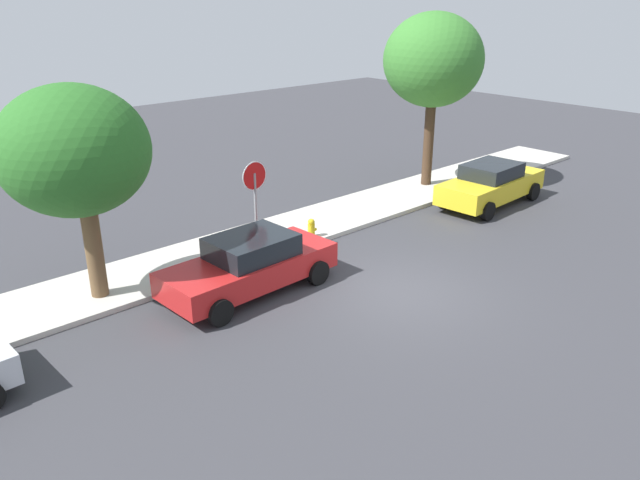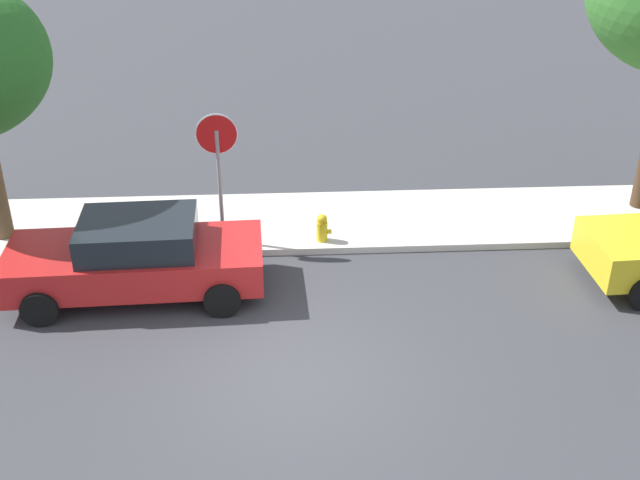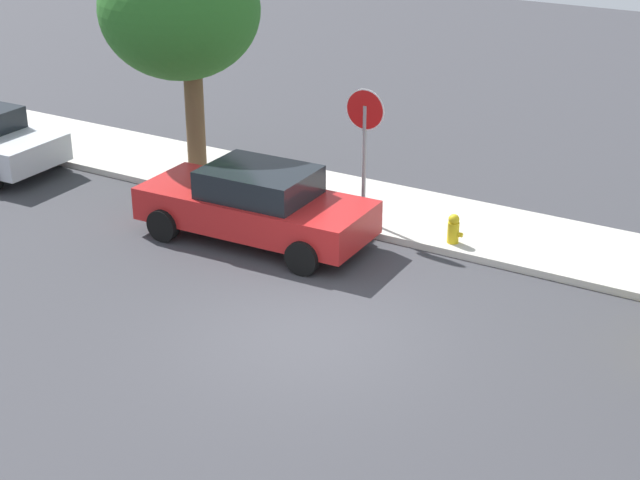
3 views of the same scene
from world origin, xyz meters
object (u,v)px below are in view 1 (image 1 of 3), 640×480
object	(u,v)px
stop_sign	(255,192)
parked_car_red	(250,264)
street_tree_near_corner	(74,152)
street_tree_mid_block	(433,61)
fire_hydrant	(311,230)
parked_car_yellow	(491,184)

from	to	relation	value
stop_sign	parked_car_red	distance (m)	2.49
stop_sign	street_tree_near_corner	xyz separation A→B (m)	(-4.65, 0.37, 1.83)
stop_sign	street_tree_mid_block	size ratio (longest dim) A/B	0.44
stop_sign	street_tree_mid_block	bearing A→B (deg)	7.19
street_tree_mid_block	fire_hydrant	bearing A→B (deg)	-170.09
parked_car_red	street_tree_near_corner	world-z (taller)	street_tree_near_corner
street_tree_mid_block	street_tree_near_corner	bearing A→B (deg)	-176.80
stop_sign	parked_car_yellow	size ratio (longest dim) A/B	0.61
street_tree_mid_block	fire_hydrant	world-z (taller)	street_tree_mid_block
fire_hydrant	street_tree_near_corner	bearing A→B (deg)	176.05
parked_car_red	street_tree_mid_block	world-z (taller)	street_tree_mid_block
parked_car_yellow	street_tree_mid_block	world-z (taller)	street_tree_mid_block
parked_car_red	street_tree_mid_block	xyz separation A→B (m)	(10.39, 2.77, 4.01)
stop_sign	street_tree_mid_block	world-z (taller)	street_tree_mid_block
street_tree_near_corner	fire_hydrant	bearing A→B (deg)	-3.95
street_tree_near_corner	street_tree_mid_block	distance (m)	13.66
stop_sign	fire_hydrant	distance (m)	2.54
street_tree_mid_block	parked_car_yellow	bearing A→B (deg)	-88.21
parked_car_red	parked_car_yellow	bearing A→B (deg)	-0.40
parked_car_red	fire_hydrant	size ratio (longest dim) A/B	6.44
street_tree_mid_block	fire_hydrant	size ratio (longest dim) A/B	9.06
parked_car_yellow	street_tree_mid_block	distance (m)	4.91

